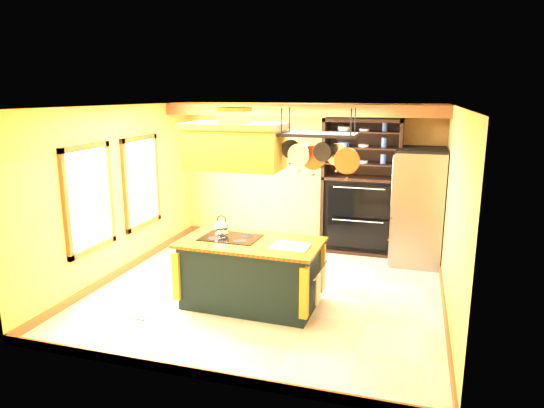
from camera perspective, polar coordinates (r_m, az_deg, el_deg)
The scene contains 15 objects.
floor at distance 7.43m, azimuth -0.23°, elevation -9.88°, with size 5.00×5.00×0.00m, color beige.
ceiling at distance 6.85m, azimuth -0.25°, elevation 11.43°, with size 5.00×5.00×0.00m, color white.
wall_back at distance 9.39m, azimuth 4.19°, elevation 3.52°, with size 5.00×0.02×2.70m, color #E6AF54.
wall_front at distance 4.76m, azimuth -9.04°, elevation -5.93°, with size 5.00×0.02×2.70m, color #E6AF54.
wall_left at distance 8.09m, azimuth -17.46°, elevation 1.43°, with size 0.02×5.00×2.70m, color #E6AF54.
wall_right at distance 6.75m, azimuth 20.53°, elevation -1.00°, with size 0.02×5.00×2.70m, color #E6AF54.
ceiling_beam at distance 8.49m, azimuth 3.14°, elevation 10.95°, with size 5.00×0.15×0.20m, color brown.
window_near at distance 7.42m, azimuth -20.68°, elevation 0.59°, with size 0.06×1.06×1.56m.
window_far at distance 8.55m, azimuth -15.06°, elevation 2.52°, with size 0.06×1.06×1.56m.
kitchen_island at distance 6.74m, azimuth -2.48°, elevation -8.04°, with size 1.95×1.13×1.11m.
range_hood at distance 6.39m, azimuth -4.33°, elevation 7.07°, with size 1.31×0.74×0.80m.
pot_rack at distance 6.08m, azimuth 5.58°, elevation 6.94°, with size 1.03×0.47×0.78m.
refrigerator at distance 8.67m, azimuth 16.69°, elevation -0.52°, with size 0.84×0.99×1.94m.
hutch at distance 9.05m, azimuth 10.39°, elevation 0.28°, with size 1.38×0.63×2.45m.
floor_register at distance 6.78m, azimuth -15.53°, elevation -12.67°, with size 0.28×0.12×0.01m, color black.
Camera 1 is at (1.99, -6.55, 2.87)m, focal length 32.00 mm.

